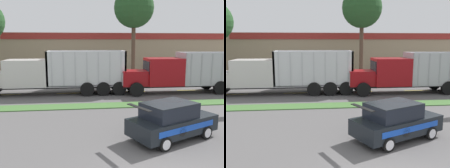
{
  "view_description": "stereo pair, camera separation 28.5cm",
  "coord_description": "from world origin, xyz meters",
  "views": [
    {
      "loc": [
        -2.95,
        -6.76,
        4.37
      ],
      "look_at": [
        -0.99,
        9.2,
        1.66
      ],
      "focal_mm": 40.0,
      "sensor_mm": 36.0,
      "label": 1
    },
    {
      "loc": [
        -2.66,
        -6.8,
        4.37
      ],
      "look_at": [
        -0.99,
        9.2,
        1.66
      ],
      "focal_mm": 40.0,
      "sensor_mm": 36.0,
      "label": 2
    }
  ],
  "objects": [
    {
      "name": "centre_line_6",
      "position": [
        6.87,
        14.69,
        0.0
      ],
      "size": [
        2.4,
        0.14,
        0.01
      ],
      "primitive_type": "cube",
      "color": "yellow",
      "rests_on": "ground_plane"
    },
    {
      "name": "dump_truck_trail",
      "position": [
        -6.19,
        14.5,
        1.62
      ],
      "size": [
        12.36,
        2.67,
        3.64
      ],
      "color": "black",
      "rests_on": "ground_plane"
    },
    {
      "name": "dump_truck_lead",
      "position": [
        5.3,
        13.82,
        1.62
      ],
      "size": [
        11.55,
        2.68,
        3.51
      ],
      "color": "black",
      "rests_on": "ground_plane"
    },
    {
      "name": "grass_verge",
      "position": [
        0.0,
        9.95,
        0.03
      ],
      "size": [
        120.0,
        1.48,
        0.06
      ],
      "primitive_type": "cube",
      "color": "#477538",
      "rests_on": "ground_plane"
    },
    {
      "name": "rally_car",
      "position": [
        1.05,
        3.7,
        0.86
      ],
      "size": [
        4.48,
        3.35,
        1.75
      ],
      "color": "black",
      "rests_on": "ground_plane"
    },
    {
      "name": "centre_line_4",
      "position": [
        -3.93,
        14.69,
        0.0
      ],
      "size": [
        2.4,
        0.14,
        0.01
      ],
      "primitive_type": "cube",
      "color": "yellow",
      "rests_on": "ground_plane"
    },
    {
      "name": "tree_behind_right",
      "position": [
        2.93,
        21.28,
        8.52
      ],
      "size": [
        4.44,
        4.44,
        11.45
      ],
      "color": "brown",
      "rests_on": "ground_plane"
    },
    {
      "name": "store_building_backdrop",
      "position": [
        1.93,
        32.59,
        2.8
      ],
      "size": [
        31.44,
        12.1,
        5.59
      ],
      "color": "#9E896B",
      "rests_on": "ground_plane"
    },
    {
      "name": "centre_line_3",
      "position": [
        -9.33,
        14.69,
        0.0
      ],
      "size": [
        2.4,
        0.14,
        0.01
      ],
      "primitive_type": "cube",
      "color": "yellow",
      "rests_on": "ground_plane"
    },
    {
      "name": "centre_line_5",
      "position": [
        1.47,
        14.69,
        0.0
      ],
      "size": [
        2.4,
        0.14,
        0.01
      ],
      "primitive_type": "cube",
      "color": "yellow",
      "rests_on": "ground_plane"
    }
  ]
}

